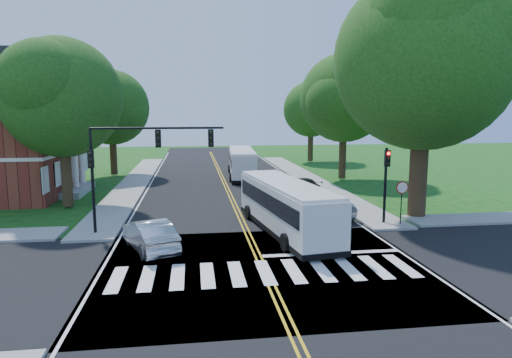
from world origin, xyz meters
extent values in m
plane|color=#104210|center=(0.00, 0.00, 0.00)|extent=(140.00, 140.00, 0.00)
cube|color=black|center=(0.00, 18.00, 0.01)|extent=(14.00, 96.00, 0.01)
cube|color=black|center=(0.00, 0.00, 0.01)|extent=(60.00, 12.00, 0.01)
cube|color=gold|center=(0.00, 22.00, 0.01)|extent=(0.36, 70.00, 0.01)
cube|color=silver|center=(-6.80, 22.00, 0.01)|extent=(0.12, 70.00, 0.01)
cube|color=silver|center=(6.80, 22.00, 0.01)|extent=(0.12, 70.00, 0.01)
cube|color=silver|center=(0.00, -0.50, 0.02)|extent=(12.60, 3.00, 0.01)
cube|color=silver|center=(3.50, 1.60, 0.02)|extent=(6.60, 0.40, 0.01)
cube|color=gray|center=(-8.30, 25.00, 0.07)|extent=(2.60, 40.00, 0.15)
cube|color=gray|center=(8.30, 25.00, 0.07)|extent=(2.60, 40.00, 0.15)
cylinder|color=black|center=(11.00, 8.00, 3.15)|extent=(1.10, 1.10, 6.00)
sphere|color=#33651E|center=(11.00, 8.00, 9.66)|extent=(10.80, 10.80, 10.80)
cylinder|color=black|center=(-11.50, 14.00, 2.55)|extent=(0.70, 0.70, 4.80)
sphere|color=#33651E|center=(-11.50, 14.00, 7.55)|extent=(8.00, 8.00, 8.00)
cylinder|color=black|center=(-11.00, 30.00, 2.35)|extent=(0.70, 0.70, 4.40)
sphere|color=#33651E|center=(-11.00, 30.00, 7.02)|extent=(7.60, 7.60, 7.60)
cylinder|color=black|center=(11.50, 24.00, 2.65)|extent=(0.70, 0.70, 5.00)
sphere|color=#33651E|center=(11.50, 24.00, 7.88)|extent=(8.40, 8.40, 8.40)
cylinder|color=black|center=(12.50, 40.00, 2.35)|extent=(0.70, 0.70, 4.40)
sphere|color=#33651E|center=(12.50, 40.00, 6.89)|extent=(7.20, 7.20, 7.20)
cube|color=silver|center=(-12.40, 20.00, 4.40)|extent=(1.40, 6.00, 0.45)
cube|color=gray|center=(-12.40, 20.00, 0.25)|extent=(1.80, 6.00, 0.50)
cylinder|color=silver|center=(-12.40, 17.80, 2.10)|extent=(0.50, 0.50, 4.20)
cylinder|color=silver|center=(-12.40, 20.00, 2.10)|extent=(0.50, 0.50, 4.20)
cylinder|color=silver|center=(-12.40, 22.20, 2.10)|extent=(0.50, 0.50, 4.20)
cylinder|color=black|center=(-8.20, 6.50, 2.45)|extent=(0.16, 0.16, 4.60)
cube|color=black|center=(-8.20, 6.35, 4.15)|extent=(0.30, 0.22, 0.95)
sphere|color=black|center=(-8.20, 6.21, 4.45)|extent=(0.18, 0.18, 0.18)
cylinder|color=black|center=(-4.70, 6.50, 5.75)|extent=(7.00, 0.12, 0.12)
cube|color=black|center=(-4.70, 6.35, 5.20)|extent=(0.30, 0.22, 0.95)
cube|color=black|center=(-1.90, 6.35, 5.20)|extent=(0.30, 0.22, 0.95)
cylinder|color=black|center=(8.20, 6.50, 2.35)|extent=(0.16, 0.16, 4.40)
cube|color=black|center=(8.20, 6.35, 3.95)|extent=(0.30, 0.22, 0.95)
sphere|color=#FF0A05|center=(8.20, 6.21, 4.25)|extent=(0.18, 0.18, 0.18)
cylinder|color=black|center=(9.00, 6.00, 1.25)|extent=(0.06, 0.06, 2.20)
cylinder|color=#A50A07|center=(9.00, 5.97, 2.30)|extent=(0.76, 0.04, 0.76)
cube|color=silver|center=(2.11, 5.62, 1.42)|extent=(3.80, 10.91, 2.49)
cube|color=black|center=(2.11, 5.62, 1.87)|extent=(3.77, 10.18, 0.86)
cube|color=black|center=(1.35, 10.96, 1.73)|extent=(2.21, 0.41, 1.45)
cube|color=orange|center=(1.35, 10.96, 2.55)|extent=(1.54, 0.32, 0.29)
cube|color=black|center=(2.11, 5.62, 0.31)|extent=(3.87, 11.02, 0.27)
cube|color=silver|center=(2.11, 5.62, 2.71)|extent=(3.71, 10.59, 0.20)
cylinder|color=black|center=(2.78, 9.28, 0.45)|extent=(0.41, 0.90, 0.87)
cylinder|color=black|center=(0.45, 8.95, 0.45)|extent=(0.41, 0.90, 0.87)
cylinder|color=black|center=(3.74, 2.55, 0.45)|extent=(0.41, 0.90, 0.87)
cylinder|color=black|center=(1.41, 2.22, 0.45)|extent=(0.41, 0.90, 0.87)
cube|color=silver|center=(2.03, 27.29, 1.42)|extent=(2.98, 10.84, 2.50)
cube|color=black|center=(2.03, 27.29, 1.87)|extent=(3.00, 10.09, 0.86)
cube|color=black|center=(2.37, 32.68, 1.74)|extent=(2.22, 0.24, 1.45)
cube|color=orange|center=(2.37, 32.68, 2.55)|extent=(1.55, 0.20, 0.29)
cube|color=black|center=(2.03, 27.29, 0.31)|extent=(3.03, 10.94, 0.27)
cube|color=silver|center=(2.03, 27.29, 2.72)|extent=(2.91, 10.51, 0.20)
cylinder|color=black|center=(3.43, 30.75, 0.45)|extent=(0.34, 0.89, 0.87)
cylinder|color=black|center=(1.08, 30.89, 0.45)|extent=(0.34, 0.89, 0.87)
cylinder|color=black|center=(3.01, 23.95, 0.45)|extent=(0.34, 0.89, 0.87)
cylinder|color=black|center=(0.65, 24.10, 0.45)|extent=(0.34, 0.89, 0.87)
imported|color=silver|center=(-5.00, 3.24, 0.77)|extent=(3.14, 4.87, 1.52)
imported|color=silver|center=(5.30, 9.28, 0.74)|extent=(3.16, 5.54, 1.46)
imported|color=black|center=(5.86, 17.42, 0.64)|extent=(2.73, 4.63, 1.26)
camera|label=1|loc=(-2.89, -18.44, 6.64)|focal=32.00mm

